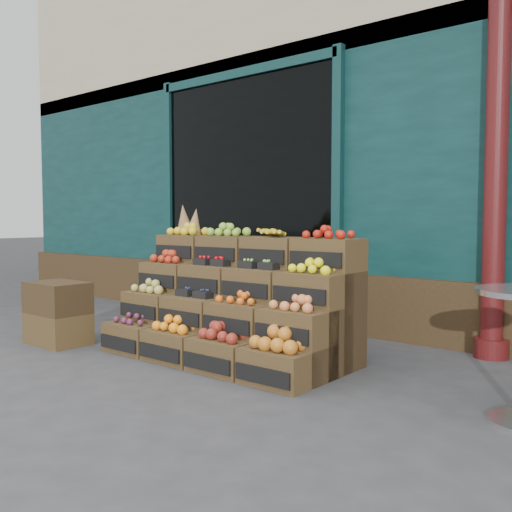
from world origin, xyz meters
The scene contains 5 objects.
ground centered at (0.00, 0.00, 0.00)m, with size 60.00×60.00×0.00m, color #38383A.
shop_facade centered at (0.00, 5.11, 2.40)m, with size 12.00×6.24×4.80m.
crate_display centered at (-0.46, 0.73, 0.40)m, with size 2.05×1.01×1.28m.
spare_crates centered at (-2.01, 0.05, 0.28)m, with size 0.57×0.40×0.57m.
shopkeeper centered at (-1.56, 2.73, 0.95)m, with size 0.70×0.46×1.91m, color #144626.
Camera 1 is at (2.68, -2.75, 1.15)m, focal length 40.00 mm.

